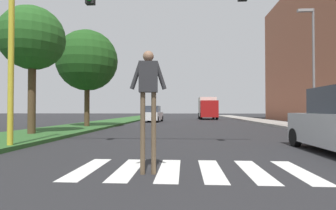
{
  "coord_description": "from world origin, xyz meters",
  "views": [
    {
      "loc": [
        -0.12,
        0.69,
        1.29
      ],
      "look_at": [
        -1.03,
        15.05,
        1.57
      ],
      "focal_mm": 28.09,
      "sensor_mm": 36.0,
      "label": 1
    }
  ],
  "objects_px": {
    "tree_far": "(87,61)",
    "traffic_light_gantry": "(89,15)",
    "tree_mid": "(32,39)",
    "street_lamp_right": "(312,57)",
    "pedestrian_performer": "(148,92)",
    "truck_box_delivery": "(208,108)",
    "sedan_midblock": "(153,115)"
  },
  "relations": [
    {
      "from": "tree_mid",
      "to": "street_lamp_right",
      "type": "bearing_deg",
      "value": 16.58
    },
    {
      "from": "traffic_light_gantry",
      "to": "truck_box_delivery",
      "type": "relative_size",
      "value": 1.43
    },
    {
      "from": "sedan_midblock",
      "to": "truck_box_delivery",
      "type": "xyz_separation_m",
      "value": [
        6.73,
        8.99,
        0.83
      ]
    },
    {
      "from": "tree_far",
      "to": "sedan_midblock",
      "type": "height_order",
      "value": "tree_far"
    },
    {
      "from": "traffic_light_gantry",
      "to": "sedan_midblock",
      "type": "relative_size",
      "value": 2.11
    },
    {
      "from": "traffic_light_gantry",
      "to": "pedestrian_performer",
      "type": "height_order",
      "value": "traffic_light_gantry"
    },
    {
      "from": "traffic_light_gantry",
      "to": "sedan_midblock",
      "type": "xyz_separation_m",
      "value": [
        -0.42,
        20.26,
        -3.56
      ]
    },
    {
      "from": "traffic_light_gantry",
      "to": "sedan_midblock",
      "type": "distance_m",
      "value": 20.57
    },
    {
      "from": "tree_mid",
      "to": "sedan_midblock",
      "type": "xyz_separation_m",
      "value": [
        3.93,
        16.17,
        -3.96
      ]
    },
    {
      "from": "tree_mid",
      "to": "pedestrian_performer",
      "type": "distance_m",
      "value": 10.19
    },
    {
      "from": "tree_mid",
      "to": "truck_box_delivery",
      "type": "bearing_deg",
      "value": 67.04
    },
    {
      "from": "tree_far",
      "to": "truck_box_delivery",
      "type": "bearing_deg",
      "value": 62.02
    },
    {
      "from": "tree_far",
      "to": "sedan_midblock",
      "type": "xyz_separation_m",
      "value": [
        3.46,
        10.19,
        -4.01
      ]
    },
    {
      "from": "street_lamp_right",
      "to": "pedestrian_performer",
      "type": "bearing_deg",
      "value": -126.81
    },
    {
      "from": "street_lamp_right",
      "to": "pedestrian_performer",
      "type": "relative_size",
      "value": 3.01
    },
    {
      "from": "tree_mid",
      "to": "street_lamp_right",
      "type": "distance_m",
      "value": 16.04
    },
    {
      "from": "traffic_light_gantry",
      "to": "sedan_midblock",
      "type": "bearing_deg",
      "value": 91.19
    },
    {
      "from": "tree_mid",
      "to": "pedestrian_performer",
      "type": "xyz_separation_m",
      "value": [
        6.68,
        -7.04,
        -3.1
      ]
    },
    {
      "from": "tree_mid",
      "to": "sedan_midblock",
      "type": "relative_size",
      "value": 1.47
    },
    {
      "from": "tree_mid",
      "to": "sedan_midblock",
      "type": "height_order",
      "value": "tree_mid"
    },
    {
      "from": "pedestrian_performer",
      "to": "street_lamp_right",
      "type": "bearing_deg",
      "value": 53.19
    },
    {
      "from": "tree_far",
      "to": "traffic_light_gantry",
      "type": "distance_m",
      "value": 10.8
    },
    {
      "from": "sedan_midblock",
      "to": "pedestrian_performer",
      "type": "bearing_deg",
      "value": -83.23
    },
    {
      "from": "tree_far",
      "to": "tree_mid",
      "type": "bearing_deg",
      "value": -94.49
    },
    {
      "from": "sedan_midblock",
      "to": "tree_far",
      "type": "bearing_deg",
      "value": -108.76
    },
    {
      "from": "street_lamp_right",
      "to": "pedestrian_performer",
      "type": "xyz_separation_m",
      "value": [
        -8.69,
        -11.61,
        -2.93
      ]
    },
    {
      "from": "tree_far",
      "to": "traffic_light_gantry",
      "type": "xyz_separation_m",
      "value": [
        3.88,
        -10.07,
        -0.46
      ]
    },
    {
      "from": "tree_mid",
      "to": "tree_far",
      "type": "height_order",
      "value": "tree_far"
    },
    {
      "from": "tree_far",
      "to": "pedestrian_performer",
      "type": "xyz_separation_m",
      "value": [
        6.22,
        -13.02,
        -3.16
      ]
    },
    {
      "from": "traffic_light_gantry",
      "to": "truck_box_delivery",
      "type": "height_order",
      "value": "traffic_light_gantry"
    },
    {
      "from": "tree_mid",
      "to": "tree_far",
      "type": "relative_size",
      "value": 0.91
    },
    {
      "from": "tree_far",
      "to": "sedan_midblock",
      "type": "relative_size",
      "value": 1.63
    }
  ]
}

